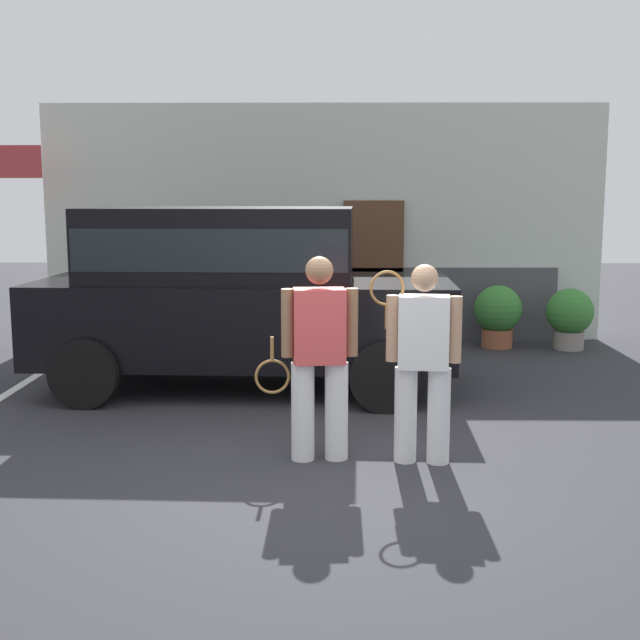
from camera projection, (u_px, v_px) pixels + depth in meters
The scene contains 8 objects.
ground_plane at pixel (319, 473), 6.54m from camera, with size 40.00×40.00×0.00m, color #2D2D33.
house_frontage at pixel (324, 230), 12.43m from camera, with size 8.36×0.40×3.52m.
parked_suv at pixel (236, 288), 9.25m from camera, with size 4.67×2.31×2.05m.
tennis_player_man at pixel (319, 356), 6.76m from camera, with size 0.89×0.30×1.70m.
tennis_player_woman at pixel (423, 360), 6.69m from camera, with size 0.75×0.30×1.64m.
potted_plant_by_porch at pixel (498, 313), 11.81m from camera, with size 0.68×0.68×0.90m.
potted_plant_secondary at pixel (570, 316), 11.67m from camera, with size 0.66×0.66×0.87m.
flag_pole at pixel (3, 206), 11.51m from camera, with size 0.80×0.05×2.92m.
Camera 1 is at (0.07, -6.27, 2.21)m, focal length 46.12 mm.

